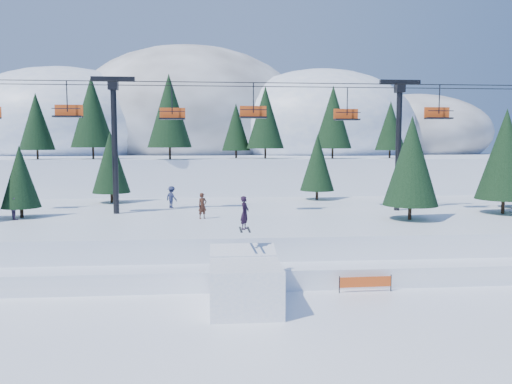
{
  "coord_description": "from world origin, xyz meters",
  "views": [
    {
      "loc": [
        -1.6,
        -20.47,
        7.71
      ],
      "look_at": [
        0.67,
        6.0,
        5.2
      ],
      "focal_mm": 35.0,
      "sensor_mm": 36.0,
      "label": 1
    }
  ],
  "objects": [
    {
      "name": "jump_kicker",
      "position": [
        -0.16,
        2.61,
        1.22
      ],
      "size": [
        3.28,
        4.47,
        5.18
      ],
      "color": "white",
      "rests_on": "ground"
    },
    {
      "name": "conifer_stand",
      "position": [
        2.48,
        18.45,
        6.79
      ],
      "size": [
        61.78,
        16.81,
        9.21
      ],
      "color": "black",
      "rests_on": "mid_shelf"
    },
    {
      "name": "mountain_ridge",
      "position": [
        -5.1,
        73.33,
        9.64
      ],
      "size": [
        119.0,
        60.95,
        26.46
      ],
      "color": "white",
      "rests_on": "ground"
    },
    {
      "name": "banner_far",
      "position": [
        8.31,
        6.58,
        0.54
      ],
      "size": [
        2.79,
        0.69,
        0.9
      ],
      "color": "black",
      "rests_on": "ground"
    },
    {
      "name": "berm",
      "position": [
        0.0,
        8.0,
        0.55
      ],
      "size": [
        70.0,
        6.0,
        1.1
      ],
      "primitive_type": "cube",
      "color": "white",
      "rests_on": "ground"
    },
    {
      "name": "ground",
      "position": [
        0.0,
        0.0,
        0.0
      ],
      "size": [
        160.0,
        160.0,
        0.0
      ],
      "primitive_type": "plane",
      "color": "white",
      "rests_on": "ground"
    },
    {
      "name": "distant_skiers",
      "position": [
        -2.28,
        18.88,
        3.37
      ],
      "size": [
        31.56,
        7.29,
        1.84
      ],
      "color": "#312543",
      "rests_on": "mid_shelf"
    },
    {
      "name": "chairlift",
      "position": [
        1.0,
        18.05,
        9.32
      ],
      "size": [
        46.0,
        3.21,
        10.28
      ],
      "color": "black",
      "rests_on": "mid_shelf"
    },
    {
      "name": "mid_shelf",
      "position": [
        0.0,
        18.0,
        1.25
      ],
      "size": [
        70.0,
        22.0,
        2.5
      ],
      "primitive_type": "cube",
      "color": "white",
      "rests_on": "ground"
    },
    {
      "name": "banner_near",
      "position": [
        6.31,
        4.53,
        0.54
      ],
      "size": [
        2.86,
        0.15,
        0.9
      ],
      "color": "black",
      "rests_on": "ground"
    }
  ]
}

